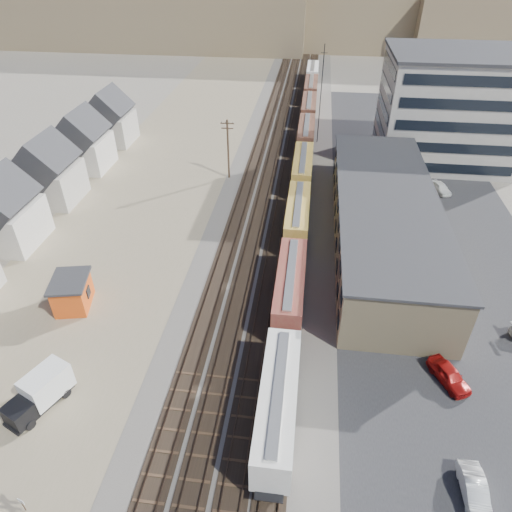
# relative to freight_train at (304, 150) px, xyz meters

# --- Properties ---
(ground) EXTENTS (300.00, 300.00, 0.00)m
(ground) POSITION_rel_freight_train_xyz_m (-3.80, -49.06, -2.79)
(ground) COLOR #6B6356
(ground) RESTS_ON ground
(ballast_bed) EXTENTS (18.00, 200.00, 0.06)m
(ballast_bed) POSITION_rel_freight_train_xyz_m (-3.80, 0.94, -2.76)
(ballast_bed) COLOR #4C4742
(ballast_bed) RESTS_ON ground
(dirt_yard) EXTENTS (24.00, 180.00, 0.03)m
(dirt_yard) POSITION_rel_freight_train_xyz_m (-23.80, -9.06, -2.78)
(dirt_yard) COLOR #7B7254
(dirt_yard) RESTS_ON ground
(asphalt_lot) EXTENTS (26.00, 120.00, 0.04)m
(asphalt_lot) POSITION_rel_freight_train_xyz_m (18.20, -14.06, -2.77)
(asphalt_lot) COLOR #232326
(asphalt_lot) RESTS_ON ground
(rail_tracks) EXTENTS (11.40, 200.00, 0.24)m
(rail_tracks) POSITION_rel_freight_train_xyz_m (-4.35, 0.94, -2.68)
(rail_tracks) COLOR black
(rail_tracks) RESTS_ON ground
(freight_train) EXTENTS (3.00, 119.74, 4.46)m
(freight_train) POSITION_rel_freight_train_xyz_m (0.00, 0.00, 0.00)
(freight_train) COLOR black
(freight_train) RESTS_ON ground
(warehouse) EXTENTS (12.40, 40.40, 7.25)m
(warehouse) POSITION_rel_freight_train_xyz_m (11.18, -24.06, 0.86)
(warehouse) COLOR tan
(warehouse) RESTS_ON ground
(office_tower) EXTENTS (22.60, 18.60, 18.45)m
(office_tower) POSITION_rel_freight_train_xyz_m (24.15, 5.89, 6.47)
(office_tower) COLOR #9E998E
(office_tower) RESTS_ON ground
(utility_pole_north) EXTENTS (2.20, 0.32, 10.00)m
(utility_pole_north) POSITION_rel_freight_train_xyz_m (-12.30, -7.06, 2.50)
(utility_pole_north) COLOR #382619
(utility_pole_north) RESTS_ON ground
(radio_mast) EXTENTS (1.20, 0.16, 18.00)m
(radio_mast) POSITION_rel_freight_train_xyz_m (2.20, 10.94, 6.33)
(radio_mast) COLOR black
(radio_mast) RESTS_ON ground
(townhouse_row) EXTENTS (8.15, 68.16, 10.47)m
(townhouse_row) POSITION_rel_freight_train_xyz_m (-37.80, -24.06, 1.54)
(townhouse_row) COLOR #B7B2A8
(townhouse_row) RESTS_ON ground
(box_truck) EXTENTS (4.43, 6.48, 3.26)m
(box_truck) POSITION_rel_freight_train_xyz_m (-20.62, -53.89, -1.14)
(box_truck) COLOR silver
(box_truck) RESTS_ON ground
(maintenance_shed) EXTENTS (4.79, 5.65, 3.63)m
(maintenance_shed) POSITION_rel_freight_train_xyz_m (-23.76, -41.07, -0.94)
(maintenance_shed) COLOR #D34B13
(maintenance_shed) RESTS_ON ground
(sign_post) EXTENTS (0.57, 0.22, 1.53)m
(sign_post) POSITION_rel_freight_train_xyz_m (-17.44, -62.69, -1.75)
(sign_post) COLOR #382619
(sign_post) RESTS_ON ground
(parked_car_red) EXTENTS (3.84, 5.09, 1.61)m
(parked_car_red) POSITION_rel_freight_train_xyz_m (15.36, -46.76, -1.99)
(parked_car_red) COLOR maroon
(parked_car_red) RESTS_ON ground
(parked_car_white) EXTENTS (1.63, 4.57, 1.50)m
(parked_car_white) POSITION_rel_freight_train_xyz_m (14.93, -57.53, -2.04)
(parked_car_white) COLOR silver
(parked_car_white) RESTS_ON ground
(parked_car_blue) EXTENTS (4.82, 6.45, 1.63)m
(parked_car_blue) POSITION_rel_freight_train_xyz_m (15.84, -11.49, -1.98)
(parked_car_blue) COLOR navy
(parked_car_blue) RESTS_ON ground
(parked_car_far) EXTENTS (3.28, 4.88, 1.54)m
(parked_car_far) POSITION_rel_freight_train_xyz_m (22.10, -7.92, -2.02)
(parked_car_far) COLOR white
(parked_car_far) RESTS_ON ground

